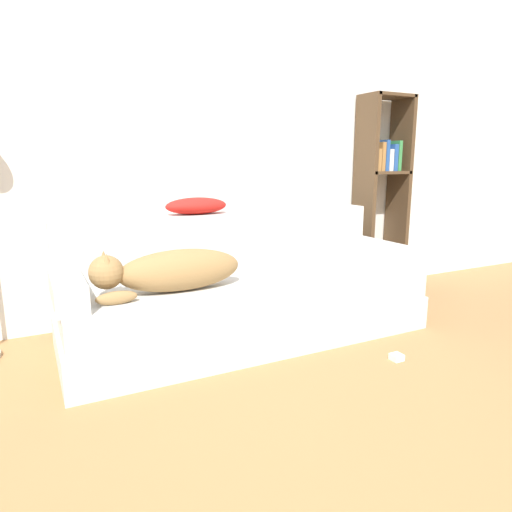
% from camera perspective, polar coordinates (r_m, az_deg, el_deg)
% --- Properties ---
extents(wall_back, '(7.94, 0.06, 2.70)m').
position_cam_1_polar(wall_back, '(3.27, -8.68, 16.36)').
color(wall_back, silver).
rests_on(wall_back, ground_plane).
extents(couch, '(2.22, 0.80, 0.39)m').
position_cam_1_polar(couch, '(2.85, -0.88, -6.48)').
color(couch, silver).
rests_on(couch, ground_plane).
extents(couch_backrest, '(2.18, 0.15, 0.36)m').
position_cam_1_polar(couch_backrest, '(3.05, -3.63, 2.05)').
color(couch_backrest, silver).
rests_on(couch_backrest, couch).
extents(couch_arm_left, '(0.15, 0.61, 0.14)m').
position_cam_1_polar(couch_arm_left, '(2.51, -22.58, -3.63)').
color(couch_arm_left, silver).
rests_on(couch_arm_left, couch).
extents(couch_arm_right, '(0.15, 0.61, 0.14)m').
position_cam_1_polar(couch_arm_right, '(3.35, 15.26, 0.55)').
color(couch_arm_right, silver).
rests_on(couch_arm_right, couch).
extents(dog, '(0.82, 0.24, 0.25)m').
position_cam_1_polar(dog, '(2.50, -10.75, -1.82)').
color(dog, olive).
rests_on(dog, couch).
extents(laptop, '(0.34, 0.21, 0.02)m').
position_cam_1_polar(laptop, '(2.77, 2.98, -2.59)').
color(laptop, silver).
rests_on(laptop, couch).
extents(throw_pillow, '(0.40, 0.20, 0.11)m').
position_cam_1_polar(throw_pillow, '(2.94, -7.47, 6.24)').
color(throw_pillow, red).
rests_on(throw_pillow, couch_backrest).
extents(bookshelf, '(0.41, 0.26, 1.60)m').
position_cam_1_polar(bookshelf, '(3.93, 15.48, 8.95)').
color(bookshelf, '#4C3823').
rests_on(bookshelf, ground_plane).
extents(power_adapter, '(0.06, 0.06, 0.04)m').
position_cam_1_polar(power_adapter, '(2.70, 17.17, -11.98)').
color(power_adapter, silver).
rests_on(power_adapter, ground_plane).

